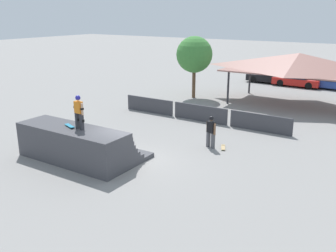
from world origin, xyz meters
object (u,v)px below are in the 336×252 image
Objects in this scene: skater_on_deck at (79,110)px; skateboard_on_ground at (223,147)px; bystander_walking at (211,129)px; parked_car_black at (268,77)px; skateboard_on_deck at (70,126)px; parked_car_red at (297,80)px; tree_far_back at (194,55)px; parked_car_blue at (330,82)px.

skater_on_deck is 7.68m from skateboard_on_ground.
parked_car_black is (-3.65, 20.25, -0.41)m from bystander_walking.
skateboard_on_deck is 1.07× the size of skateboard_on_ground.
parked_car_red reaches higher than skateboard_on_ground.
parked_car_red is at bearing 58.53° from tree_far_back.
bystander_walking is 19.82m from parked_car_red.
bystander_walking is (4.78, 5.23, -0.73)m from skateboard_on_deck.
skater_on_deck is at bearing -99.21° from parked_car_blue.
tree_far_back is (-2.52, 15.34, 0.95)m from skater_on_deck.
skater_on_deck reaches higher than bystander_walking.
skater_on_deck reaches higher than skateboard_on_deck.
skateboard_on_deck is 7.88m from skateboard_on_ground.
parked_car_blue is (8.83, 10.09, -2.95)m from tree_far_back.
parked_car_red is (5.92, 9.67, -2.95)m from tree_far_back.
parked_car_blue is at bearing 1.03° from parked_car_black.
parked_car_black is at bearing 73.45° from tree_far_back.
parked_car_red is (2.91, -0.45, 0.00)m from parked_car_black.
tree_far_back is at bearing -35.24° from bystander_walking.
skater_on_deck is 6.84m from bystander_walking.
bystander_walking is 1.17m from skateboard_on_ground.
parked_car_black is (1.13, 25.48, -1.14)m from skateboard_on_deck.
skateboard_on_deck is 7.12m from bystander_walking.
parked_car_black is at bearing 96.38° from skater_on_deck.
tree_far_back is 1.14× the size of parked_car_red.
parked_car_black is 2.94m from parked_car_red.
bystander_walking is at bearing 86.99° from skateboard_on_ground.
skater_on_deck is at bearing 72.92° from bystander_walking.
parked_car_blue reaches higher than skateboard_on_ground.
parked_car_red is at bearing -7.52° from parked_car_black.
parked_car_red and parked_car_blue have the same top height.
parked_car_red is 2.94m from parked_car_blue.
skater_on_deck reaches higher than parked_car_blue.
skateboard_on_deck is 0.19× the size of parked_car_red.
skateboard_on_ground is at bearing 66.64° from skateboard_on_deck.
tree_far_back is 11.71m from parked_car_red.
skater_on_deck is at bearing -89.79° from parked_car_black.
tree_far_back reaches higher than bystander_walking.
skateboard_on_ground is (0.62, 0.25, -0.95)m from bystander_walking.
parked_car_black is at bearing -175.56° from parked_car_blue.
tree_far_back is 10.96m from parked_car_black.
skateboard_on_deck is at bearing -91.22° from parked_car_black.
skater_on_deck is 0.37× the size of parked_car_black.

